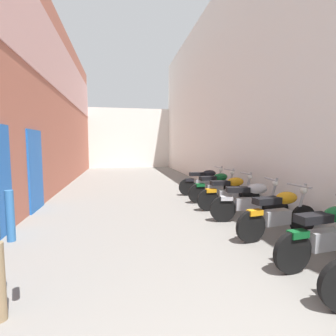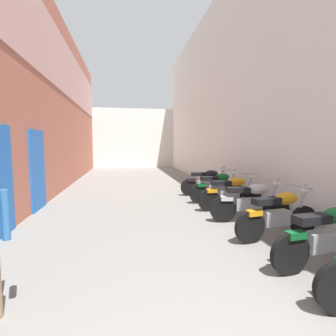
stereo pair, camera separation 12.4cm
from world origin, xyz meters
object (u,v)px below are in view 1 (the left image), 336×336
object	(u,v)px
motorcycle_seventh	(216,186)
motorcycle_fifth	(250,200)
motorcycle_eighth	(205,181)
motorcycle_fourth	(279,213)
motorcycle_third	(328,234)
motorcycle_sixth	(230,192)

from	to	relation	value
motorcycle_seventh	motorcycle_fifth	bearing A→B (deg)	-90.00
motorcycle_eighth	motorcycle_fourth	bearing A→B (deg)	-90.00
motorcycle_seventh	motorcycle_eighth	size ratio (longest dim) A/B	0.99
motorcycle_third	motorcycle_seventh	xyz separation A→B (m)	(-0.00, 4.38, 0.00)
motorcycle_fourth	motorcycle_eighth	distance (m)	4.27
motorcycle_fifth	motorcycle_seventh	bearing A→B (deg)	90.00
motorcycle_fifth	motorcycle_eighth	world-z (taller)	same
motorcycle_seventh	motorcycle_eighth	world-z (taller)	same
motorcycle_seventh	motorcycle_sixth	bearing A→B (deg)	-89.99
motorcycle_fifth	motorcycle_fourth	bearing A→B (deg)	-90.00
motorcycle_fourth	motorcycle_third	bearing A→B (deg)	-90.00
motorcycle_sixth	motorcycle_seventh	size ratio (longest dim) A/B	1.01
motorcycle_fifth	motorcycle_sixth	size ratio (longest dim) A/B	1.00
motorcycle_fifth	motorcycle_eighth	xyz separation A→B (m)	(0.00, 3.18, 0.00)
motorcycle_seventh	motorcycle_fourth	bearing A→B (deg)	-90.00
motorcycle_third	motorcycle_seventh	size ratio (longest dim) A/B	1.00
motorcycle_fourth	motorcycle_seventh	world-z (taller)	same
motorcycle_fourth	motorcycle_eighth	size ratio (longest dim) A/B	0.99
motorcycle_fourth	motorcycle_seventh	distance (m)	3.21
motorcycle_eighth	motorcycle_sixth	bearing A→B (deg)	-90.00
motorcycle_sixth	motorcycle_eighth	distance (m)	2.08
motorcycle_seventh	motorcycle_third	bearing A→B (deg)	-90.00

